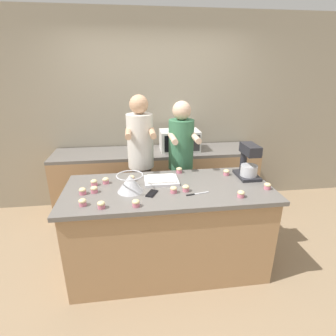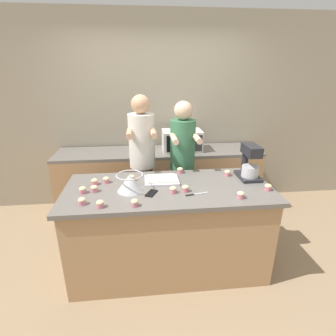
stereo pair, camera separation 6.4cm
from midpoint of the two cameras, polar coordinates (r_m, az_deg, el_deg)
The scene contains 26 objects.
ground_plane at distance 3.00m, azimuth 0.74°, elevation -20.14°, with size 16.00×16.00×0.00m, color #937A5B.
back_wall at distance 3.86m, azimuth -1.90°, elevation 11.65°, with size 10.00×0.06×2.70m.
island_counter at distance 2.72m, azimuth 0.79°, elevation -12.87°, with size 1.97×0.86×0.91m.
back_counter at distance 3.78m, azimuth -1.35°, elevation -2.78°, with size 2.80×0.60×0.90m.
person_left at distance 3.08m, azimuth -4.95°, elevation 0.81°, with size 0.32×0.49×1.71m.
person_right at distance 3.13m, azimuth 3.70°, elevation 0.47°, with size 0.31×0.49×1.64m.
stand_mixer at distance 2.79m, azimuth 17.95°, elevation 0.91°, with size 0.20×0.30×0.35m.
mixing_bowl at distance 2.42m, azimuth -7.54°, elevation -3.07°, with size 0.25×0.25×0.16m.
baking_tray at distance 2.62m, azimuth -0.71°, elevation -2.59°, with size 0.33×0.26×0.04m.
microwave_oven at distance 3.62m, azimuth 3.57°, elevation 6.01°, with size 0.53×0.34×0.28m.
cell_phone at distance 2.38m, azimuth -2.87°, elevation -5.48°, with size 0.13×0.16×0.01m.
knife at distance 2.38m, azimuth 6.80°, elevation -5.70°, with size 0.22×0.06×0.01m.
cupcake_0 at distance 2.61m, azimuth 21.63°, elevation -3.89°, with size 0.06×0.06×0.06m.
cupcake_1 at distance 2.65m, azimuth -12.62°, elevation -2.52°, with size 0.06×0.06×0.06m.
cupcake_2 at distance 2.83m, azimuth 3.28°, elevation -0.46°, with size 0.06×0.06×0.06m.
cupcake_3 at distance 2.49m, azimuth -17.36°, elevation -4.57°, with size 0.06×0.06×0.06m.
cupcake_4 at distance 2.29m, azimuth -17.45°, elevation -6.87°, with size 0.06×0.06×0.06m.
cupcake_5 at distance 2.38m, azimuth 1.91°, elevation -4.72°, with size 0.06×0.06×0.06m.
cupcake_6 at distance 2.49m, azimuth -15.05°, elevation -4.33°, with size 0.06×0.06×0.06m.
cupcake_7 at distance 2.83m, azimuth 13.45°, elevation -1.03°, with size 0.06×0.06×0.06m.
cupcake_8 at distance 2.38m, azimuth 16.30°, elevation -5.61°, with size 0.06×0.06×0.06m.
cupcake_9 at distance 2.65m, azimuth -7.19°, elevation -2.14°, with size 0.06×0.06×0.06m.
cupcake_10 at distance 2.17m, azimuth -6.41°, elevation -7.49°, with size 0.06×0.06×0.06m.
cupcake_11 at distance 2.21m, azimuth -13.73°, elevation -7.58°, with size 0.06×0.06×0.06m.
cupcake_12 at distance 2.63m, azimuth -15.02°, elevation -2.89°, with size 0.06×0.06×0.06m.
cupcake_13 at distance 2.41m, azimuth 4.59°, elevation -4.42°, with size 0.06×0.06×0.06m.
Camera 2 is at (-0.24, -2.25, 1.97)m, focal length 28.00 mm.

